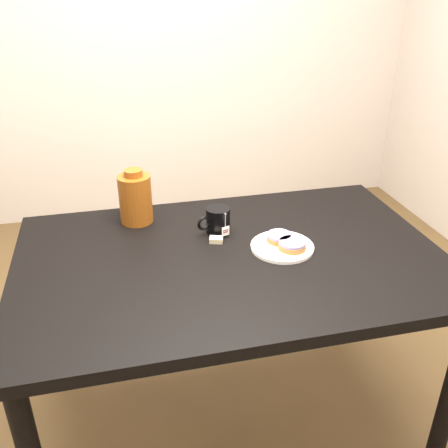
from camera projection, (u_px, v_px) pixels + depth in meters
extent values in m
plane|color=brown|center=(230.00, 417.00, 1.99)|extent=(4.00, 4.00, 0.00)
cube|color=beige|center=(153.00, 12.00, 3.10)|extent=(3.50, 0.02, 2.70)
cube|color=black|center=(231.00, 260.00, 1.65)|extent=(1.40, 0.90, 0.04)
cylinder|color=black|center=(55.00, 309.00, 2.03)|extent=(0.06, 0.06, 0.71)
cylinder|color=black|center=(344.00, 270.00, 2.29)|extent=(0.06, 0.06, 0.71)
cylinder|color=white|center=(282.00, 247.00, 1.68)|extent=(0.21, 0.21, 0.01)
torus|color=white|center=(282.00, 245.00, 1.68)|extent=(0.21, 0.21, 0.01)
cylinder|color=brown|center=(279.00, 239.00, 1.70)|extent=(0.10, 0.10, 0.02)
cylinder|color=#937EAA|center=(279.00, 235.00, 1.69)|extent=(0.09, 0.09, 0.01)
cylinder|color=brown|center=(292.00, 246.00, 1.65)|extent=(0.12, 0.12, 0.02)
cylinder|color=#937EAA|center=(292.00, 242.00, 1.65)|extent=(0.11, 0.11, 0.01)
cylinder|color=black|center=(218.00, 220.00, 1.76)|extent=(0.11, 0.11, 0.09)
cylinder|color=black|center=(218.00, 210.00, 1.74)|extent=(0.07, 0.07, 0.00)
torus|color=black|center=(204.00, 223.00, 1.73)|extent=(0.05, 0.03, 0.05)
cylinder|color=beige|center=(225.00, 220.00, 1.72)|extent=(0.00, 0.00, 0.05)
cube|color=white|center=(225.00, 231.00, 1.74)|extent=(0.03, 0.01, 0.03)
cube|color=#C6B793|center=(216.00, 240.00, 1.72)|extent=(0.05, 0.04, 0.02)
cylinder|color=#58280B|center=(135.00, 199.00, 1.82)|extent=(0.13, 0.13, 0.18)
cylinder|color=#58280B|center=(133.00, 173.00, 1.78)|extent=(0.07, 0.07, 0.02)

